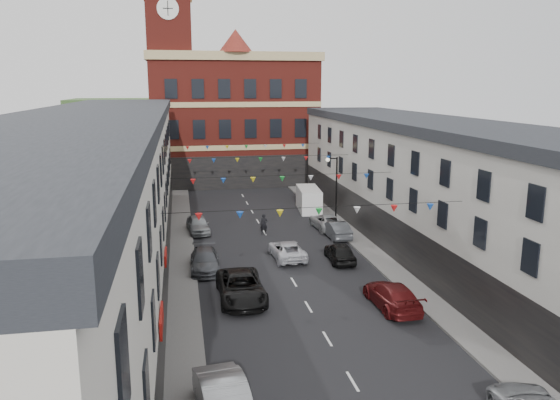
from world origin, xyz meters
TOP-DOWN VIEW (x-y plane):
  - ground at (0.00, 0.00)m, footprint 160.00×160.00m
  - pavement_left at (-6.90, 2.00)m, footprint 1.80×64.00m
  - pavement_right at (6.90, 2.00)m, footprint 1.80×64.00m
  - terrace_left at (-11.78, 1.00)m, footprint 8.40×56.00m
  - terrace_right at (11.78, 1.00)m, footprint 8.40×56.00m
  - civic_building at (0.00, 37.95)m, footprint 20.60×13.30m
  - clock_tower at (-7.50, 35.00)m, footprint 5.60×5.60m
  - distant_hill at (-4.00, 62.00)m, footprint 40.00×14.00m
  - street_lamp at (6.55, 14.00)m, footprint 1.10×0.36m
  - car_left_c at (-3.60, -2.27)m, footprint 2.63×5.63m
  - car_left_d at (-5.41, 3.32)m, footprint 2.02×4.72m
  - car_left_e at (-5.50, 13.06)m, footprint 2.11×4.41m
  - car_right_c at (4.57, -4.93)m, footprint 2.13×5.01m
  - car_right_d at (4.04, 3.44)m, footprint 1.80×4.11m
  - car_right_e at (5.50, 9.47)m, footprint 1.65×4.26m
  - car_right_f at (5.50, 12.31)m, footprint 2.47×4.86m
  - moving_car at (0.51, 4.81)m, footprint 2.31×4.69m
  - white_van at (5.60, 19.47)m, footprint 2.44×5.28m
  - pedestrian at (-0.12, 11.52)m, footprint 0.69×0.52m

SIDE VIEW (x-z plane):
  - ground at x=0.00m, z-range 0.00..0.00m
  - pavement_left at x=-6.90m, z-range 0.00..0.15m
  - pavement_right at x=6.90m, z-range 0.00..0.15m
  - moving_car at x=0.51m, z-range 0.00..1.28m
  - car_right_f at x=5.50m, z-range 0.00..1.32m
  - car_left_d at x=-5.41m, z-range 0.00..1.36m
  - car_right_d at x=4.04m, z-range 0.00..1.38m
  - car_right_e at x=5.50m, z-range 0.00..1.38m
  - car_right_c at x=4.57m, z-range 0.00..1.44m
  - car_left_e at x=-5.50m, z-range 0.00..1.45m
  - car_left_c at x=-3.60m, z-range 0.00..1.56m
  - pedestrian at x=-0.12m, z-range 0.00..1.72m
  - white_van at x=5.60m, z-range 0.00..2.26m
  - street_lamp at x=6.55m, z-range 0.90..6.90m
  - terrace_right at x=11.78m, z-range 0.00..9.70m
  - distant_hill at x=-4.00m, z-range 0.00..10.00m
  - terrace_left at x=-11.78m, z-range 0.00..10.70m
  - civic_building at x=0.00m, z-range -1.11..17.39m
  - clock_tower at x=-7.50m, z-range -0.07..29.93m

